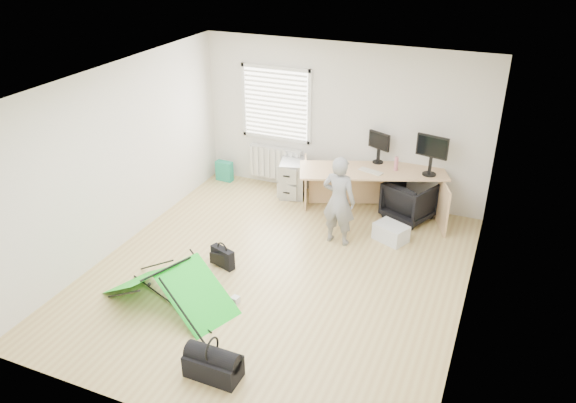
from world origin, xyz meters
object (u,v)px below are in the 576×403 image
at_px(desk, 371,192).
at_px(kite, 168,286).
at_px(person, 339,201).
at_px(storage_crate, 391,233).
at_px(filing_cabinet, 293,178).
at_px(monitor_left, 379,151).
at_px(office_chair, 410,200).
at_px(duffel_bag, 213,366).
at_px(laptop_bag, 223,257).
at_px(monitor_right, 431,161).
at_px(thermos, 396,164).

height_order(desk, kite, desk).
distance_m(person, storage_crate, 1.01).
relative_size(filing_cabinet, monitor_left, 1.58).
xyz_separation_m(office_chair, duffel_bag, (-1.19, -4.39, -0.19)).
bearing_deg(kite, desk, 84.70).
height_order(monitor_left, duffel_bag, monitor_left).
distance_m(filing_cabinet, storage_crate, 2.21).
distance_m(person, duffel_bag, 3.28).
relative_size(monitor_left, laptop_bag, 1.07).
bearing_deg(monitor_right, office_chair, -153.08).
xyz_separation_m(desk, office_chair, (0.63, 0.09, -0.08)).
bearing_deg(person, thermos, -110.20).
relative_size(office_chair, duffel_bag, 1.18).
bearing_deg(duffel_bag, laptop_bag, 116.86).
relative_size(monitor_right, thermos, 2.22).
bearing_deg(duffel_bag, office_chair, 75.74).
distance_m(monitor_right, storage_crate, 1.32).
bearing_deg(storage_crate, duffel_bag, -106.99).
relative_size(monitor_left, person, 0.29).
bearing_deg(filing_cabinet, desk, -22.23).
relative_size(monitor_left, thermos, 1.80).
relative_size(person, storage_crate, 2.91).
bearing_deg(laptop_bag, office_chair, 68.63).
xyz_separation_m(person, duffel_bag, (-0.34, -3.21, -0.57)).
relative_size(desk, monitor_left, 5.72).
distance_m(filing_cabinet, thermos, 1.91).
bearing_deg(laptop_bag, monitor_right, 66.22).
height_order(desk, laptop_bag, desk).
height_order(office_chair, person, person).
bearing_deg(monitor_left, filing_cabinet, -149.03).
xyz_separation_m(desk, duffel_bag, (-0.56, -4.30, -0.27)).
distance_m(monitor_left, thermos, 0.41).
bearing_deg(monitor_right, storage_crate, -98.99).
relative_size(desk, office_chair, 3.28).
bearing_deg(thermos, filing_cabinet, 178.42).
bearing_deg(desk, duffel_bag, -118.87).
distance_m(monitor_left, duffel_bag, 4.74).
bearing_deg(office_chair, filing_cabinet, 22.10).
bearing_deg(filing_cabinet, monitor_left, -9.42).
xyz_separation_m(thermos, laptop_bag, (-1.85, -2.48, -0.77)).
distance_m(thermos, office_chair, 0.65).
xyz_separation_m(office_chair, person, (-0.84, -1.18, 0.38)).
xyz_separation_m(filing_cabinet, person, (1.26, -1.26, 0.38)).
bearing_deg(kite, thermos, 81.11).
xyz_separation_m(thermos, office_chair, (0.28, -0.03, -0.59)).
height_order(monitor_left, monitor_right, monitor_right).
relative_size(person, kite, 0.83).
bearing_deg(storage_crate, kite, -130.20).
bearing_deg(kite, storage_crate, 71.37).
distance_m(office_chair, duffel_bag, 4.56).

